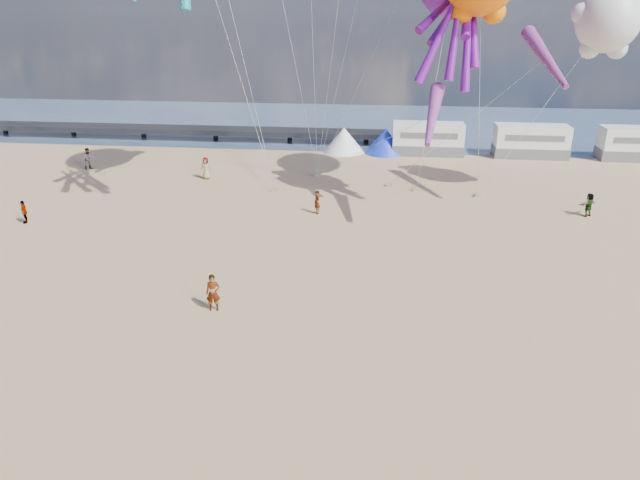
% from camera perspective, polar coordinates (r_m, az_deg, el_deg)
% --- Properties ---
extents(ground, '(120.00, 120.00, 0.00)m').
position_cam_1_polar(ground, '(19.62, -1.05, -18.93)').
color(ground, tan).
rests_on(ground, ground).
extents(water, '(120.00, 120.00, 0.00)m').
position_cam_1_polar(water, '(70.88, 4.99, 11.49)').
color(water, '#3C5372').
rests_on(water, ground).
extents(pier, '(60.00, 3.00, 0.50)m').
position_cam_1_polar(pier, '(66.98, -20.48, 10.45)').
color(pier, black).
rests_on(pier, ground).
extents(motorhome_0, '(6.60, 2.50, 3.00)m').
position_cam_1_polar(motorhome_0, '(55.98, 10.72, 9.92)').
color(motorhome_0, silver).
rests_on(motorhome_0, ground).
extents(motorhome_1, '(6.60, 2.50, 3.00)m').
position_cam_1_polar(motorhome_1, '(57.44, 20.33, 9.25)').
color(motorhome_1, silver).
rests_on(motorhome_1, ground).
extents(motorhome_2, '(6.60, 2.50, 3.00)m').
position_cam_1_polar(motorhome_2, '(60.37, 29.20, 8.40)').
color(motorhome_2, silver).
rests_on(motorhome_2, ground).
extents(tent_white, '(4.00, 4.00, 2.40)m').
position_cam_1_polar(tent_white, '(56.05, 2.40, 9.98)').
color(tent_white, white).
rests_on(tent_white, ground).
extents(tent_blue, '(4.00, 4.00, 2.40)m').
position_cam_1_polar(tent_blue, '(55.90, 6.55, 9.83)').
color(tent_blue, '#1933CC').
rests_on(tent_blue, ground).
extents(standing_person, '(0.71, 0.53, 1.77)m').
position_cam_1_polar(standing_person, '(26.54, -10.64, -5.21)').
color(standing_person, tan).
rests_on(standing_person, ground).
extents(beachgoer_0, '(0.68, 0.46, 1.80)m').
position_cam_1_polar(beachgoer_0, '(47.70, -11.34, 7.06)').
color(beachgoer_0, '#7F6659').
rests_on(beachgoer_0, ground).
extents(beachgoer_1, '(1.00, 1.08, 1.86)m').
position_cam_1_polar(beachgoer_1, '(53.66, -22.12, 7.55)').
color(beachgoer_1, '#7F6659').
rests_on(beachgoer_1, ground).
extents(beachgoer_3, '(0.89, 1.12, 1.51)m').
position_cam_1_polar(beachgoer_3, '(41.52, -27.48, 2.52)').
color(beachgoer_3, '#7F6659').
rests_on(beachgoer_3, ground).
extents(beachgoer_4, '(1.00, 0.85, 1.60)m').
position_cam_1_polar(beachgoer_4, '(42.07, 25.28, 3.20)').
color(beachgoer_4, '#7F6659').
rests_on(beachgoer_4, ground).
extents(beachgoer_5, '(1.20, 1.50, 1.60)m').
position_cam_1_polar(beachgoer_5, '(38.56, -0.31, 3.79)').
color(beachgoer_5, '#7F6659').
rests_on(beachgoer_5, ground).
extents(sandbag_a, '(0.50, 0.35, 0.22)m').
position_cam_1_polar(sandbag_a, '(43.86, -4.54, 5.04)').
color(sandbag_a, gray).
rests_on(sandbag_a, ground).
extents(sandbag_b, '(0.50, 0.35, 0.22)m').
position_cam_1_polar(sandbag_b, '(44.40, 9.61, 5.01)').
color(sandbag_b, gray).
rests_on(sandbag_b, ground).
extents(sandbag_c, '(0.50, 0.35, 0.22)m').
position_cam_1_polar(sandbag_c, '(43.94, 15.51, 4.33)').
color(sandbag_c, gray).
rests_on(sandbag_c, ground).
extents(sandbag_d, '(0.50, 0.35, 0.22)m').
position_cam_1_polar(sandbag_d, '(45.29, 6.93, 5.50)').
color(sandbag_d, gray).
rests_on(sandbag_d, ground).
extents(sandbag_e, '(0.50, 0.35, 0.22)m').
position_cam_1_polar(sandbag_e, '(47.69, -0.25, 6.51)').
color(sandbag_e, gray).
rests_on(sandbag_e, ground).
extents(kite_panda, '(4.98, 4.69, 6.90)m').
position_cam_1_polar(kite_panda, '(43.39, 26.88, 18.99)').
color(kite_panda, silver).
extents(windsock_mid, '(2.41, 6.86, 6.80)m').
position_cam_1_polar(windsock_mid, '(40.84, 21.66, 16.55)').
color(windsock_mid, red).
extents(windsock_right, '(1.69, 5.40, 5.33)m').
position_cam_1_polar(windsock_right, '(34.79, 11.21, 12.14)').
color(windsock_right, red).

